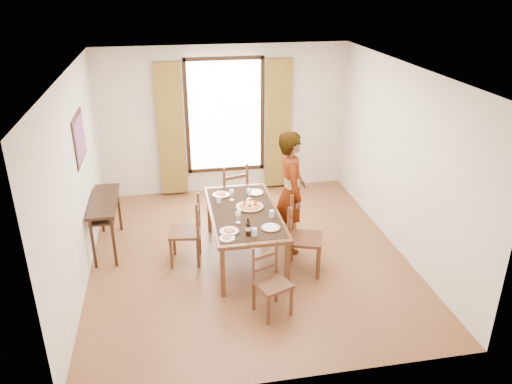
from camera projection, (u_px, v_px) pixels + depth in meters
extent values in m
plane|color=#58331B|center=(248.00, 255.00, 7.37)|extent=(5.00, 5.00, 0.00)
cube|color=beige|center=(225.00, 121.00, 9.07)|extent=(4.50, 0.10, 2.70)
cube|color=beige|center=(292.00, 268.00, 4.58)|extent=(4.50, 0.10, 2.70)
cube|color=beige|center=(76.00, 181.00, 6.45)|extent=(0.10, 5.00, 2.70)
cube|color=beige|center=(401.00, 160.00, 7.20)|extent=(0.10, 5.00, 2.70)
cube|color=white|center=(247.00, 69.00, 6.27)|extent=(4.50, 5.00, 0.04)
cube|color=white|center=(225.00, 116.00, 9.01)|extent=(1.30, 0.04, 2.00)
cube|color=olive|center=(171.00, 130.00, 8.87)|extent=(0.48, 0.10, 2.40)
cube|color=olive|center=(278.00, 125.00, 9.20)|extent=(0.48, 0.10, 2.40)
cube|color=black|center=(79.00, 138.00, 6.83)|extent=(0.02, 0.86, 0.66)
cube|color=red|center=(80.00, 138.00, 6.84)|extent=(0.01, 0.76, 0.56)
cube|color=black|center=(104.00, 201.00, 7.26)|extent=(0.38, 1.20, 0.04)
cube|color=black|center=(105.00, 208.00, 7.31)|extent=(0.34, 1.10, 0.03)
cube|color=black|center=(93.00, 244.00, 6.91)|extent=(0.04, 0.04, 0.76)
cube|color=black|center=(101.00, 210.00, 7.90)|extent=(0.04, 0.04, 0.76)
cube|color=black|center=(114.00, 242.00, 6.95)|extent=(0.04, 0.04, 0.76)
cube|color=black|center=(119.00, 209.00, 7.94)|extent=(0.04, 0.04, 0.76)
cube|color=brown|center=(244.00, 213.00, 7.03)|extent=(0.96, 1.91, 0.05)
cube|color=black|center=(244.00, 211.00, 7.02)|extent=(0.88, 1.75, 0.01)
cube|color=brown|center=(223.00, 273.00, 6.31)|extent=(0.06, 0.06, 0.70)
cube|color=brown|center=(209.00, 212.00, 7.91)|extent=(0.06, 0.06, 0.70)
cube|color=brown|center=(287.00, 266.00, 6.45)|extent=(0.06, 0.06, 0.70)
cube|color=brown|center=(261.00, 207.00, 8.05)|extent=(0.06, 0.06, 0.70)
cube|color=#512F1B|center=(185.00, 232.00, 7.05)|extent=(0.49, 0.49, 0.04)
cube|color=#512F1B|center=(174.00, 240.00, 7.30)|extent=(0.04, 0.04, 0.47)
cube|color=#512F1B|center=(199.00, 240.00, 7.32)|extent=(0.04, 0.04, 0.47)
cube|color=#512F1B|center=(171.00, 253.00, 6.96)|extent=(0.04, 0.04, 0.47)
cube|color=#512F1B|center=(198.00, 253.00, 6.98)|extent=(0.04, 0.04, 0.47)
cube|color=#512F1B|center=(199.00, 210.00, 7.12)|extent=(0.04, 0.04, 0.52)
cube|color=#512F1B|center=(197.00, 222.00, 6.78)|extent=(0.04, 0.04, 0.52)
cube|color=#512F1B|center=(198.00, 222.00, 6.99)|extent=(0.08, 0.37, 0.05)
cube|color=#512F1B|center=(198.00, 210.00, 6.92)|extent=(0.08, 0.37, 0.05)
cube|color=#512F1B|center=(231.00, 193.00, 8.20)|extent=(0.58, 0.58, 0.04)
cube|color=#512F1B|center=(237.00, 200.00, 8.54)|extent=(0.04, 0.04, 0.50)
cube|color=#512F1B|center=(247.00, 209.00, 8.22)|extent=(0.04, 0.04, 0.50)
cube|color=#512F1B|center=(215.00, 205.00, 8.38)|extent=(0.04, 0.04, 0.50)
cube|color=#512F1B|center=(225.00, 214.00, 8.05)|extent=(0.04, 0.04, 0.50)
cube|color=#512F1B|center=(247.00, 180.00, 7.99)|extent=(0.04, 0.04, 0.55)
cube|color=#512F1B|center=(224.00, 184.00, 7.83)|extent=(0.04, 0.04, 0.55)
cube|color=#512F1B|center=(236.00, 189.00, 7.96)|extent=(0.39, 0.14, 0.06)
cube|color=#512F1B|center=(236.00, 177.00, 7.88)|extent=(0.39, 0.14, 0.06)
cube|color=#512F1B|center=(273.00, 284.00, 5.97)|extent=(0.50, 0.50, 0.04)
cube|color=#512F1B|center=(268.00, 310.00, 5.85)|extent=(0.04, 0.04, 0.41)
cube|color=#512F1B|center=(254.00, 296.00, 6.11)|extent=(0.04, 0.04, 0.41)
cube|color=#512F1B|center=(291.00, 301.00, 6.01)|extent=(0.04, 0.04, 0.41)
cube|color=#512F1B|center=(276.00, 287.00, 6.26)|extent=(0.04, 0.04, 0.41)
cube|color=#512F1B|center=(253.00, 265.00, 5.94)|extent=(0.03, 0.03, 0.46)
cube|color=#512F1B|center=(276.00, 257.00, 6.09)|extent=(0.03, 0.03, 0.46)
cube|color=#512F1B|center=(265.00, 268.00, 6.05)|extent=(0.32, 0.14, 0.05)
cube|color=#512F1B|center=(265.00, 256.00, 5.99)|extent=(0.32, 0.14, 0.05)
cube|color=#512F1B|center=(305.00, 239.00, 6.81)|extent=(0.59, 0.59, 0.04)
cube|color=#512F1B|center=(318.00, 263.00, 6.70)|extent=(0.04, 0.04, 0.50)
cube|color=#512F1B|center=(289.00, 261.00, 6.76)|extent=(0.04, 0.04, 0.50)
cube|color=#512F1B|center=(319.00, 248.00, 7.06)|extent=(0.04, 0.04, 0.50)
cube|color=#512F1B|center=(291.00, 246.00, 7.12)|extent=(0.04, 0.04, 0.50)
cube|color=#512F1B|center=(289.00, 227.00, 6.55)|extent=(0.04, 0.04, 0.55)
cube|color=#512F1B|center=(292.00, 213.00, 6.91)|extent=(0.04, 0.04, 0.55)
cube|color=#512F1B|center=(290.00, 227.00, 6.77)|extent=(0.16, 0.38, 0.06)
cube|color=#512F1B|center=(291.00, 214.00, 6.69)|extent=(0.16, 0.38, 0.06)
imported|color=gray|center=(291.00, 192.00, 7.21)|extent=(0.72, 0.53, 1.83)
cylinder|color=silver|center=(272.00, 214.00, 6.81)|extent=(0.07, 0.07, 0.10)
cylinder|color=silver|center=(219.00, 199.00, 7.24)|extent=(0.07, 0.07, 0.10)
cylinder|color=silver|center=(254.00, 232.00, 6.34)|extent=(0.07, 0.07, 0.10)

